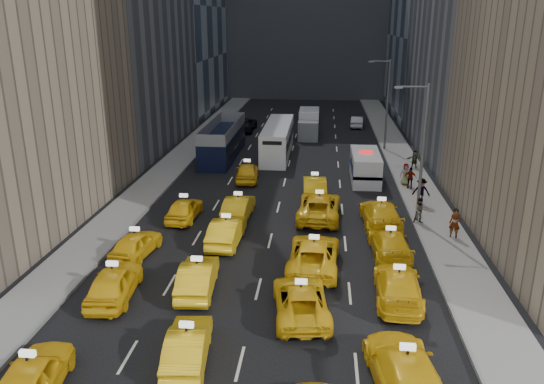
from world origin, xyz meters
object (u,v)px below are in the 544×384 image
at_px(taxi_1, 188,345).
at_px(city_bus, 278,140).
at_px(taxi_0, 32,378).
at_px(box_truck, 309,124).
at_px(double_decker, 223,140).
at_px(taxi_3, 405,372).
at_px(pedestrian_0, 455,223).
at_px(nypd_van, 365,167).

distance_m(taxi_1, city_bus, 33.27).
xyz_separation_m(taxi_0, box_truck, (8.40, 44.51, 0.64)).
relative_size(double_decker, city_bus, 1.00).
relative_size(taxi_1, city_bus, 0.37).
bearing_deg(taxi_3, city_bus, -84.49).
bearing_deg(pedestrian_0, taxi_3, -88.28).
relative_size(nypd_van, box_truck, 0.92).
height_order(taxi_3, double_decker, double_decker).
distance_m(taxi_0, taxi_3, 13.18).
distance_m(taxi_0, double_decker, 34.37).
xyz_separation_m(taxi_0, city_bus, (5.61, 35.80, 0.69)).
height_order(city_bus, box_truck, city_bus).
distance_m(nypd_van, double_decker, 14.63).
height_order(box_truck, pedestrian_0, box_truck).
height_order(taxi_0, pedestrian_0, pedestrian_0).
bearing_deg(pedestrian_0, double_decker, 154.18).
xyz_separation_m(taxi_1, double_decker, (-4.46, 31.81, 0.94)).
relative_size(taxi_0, pedestrian_0, 2.57).
bearing_deg(nypd_van, taxi_1, -111.76).
bearing_deg(taxi_0, city_bus, -106.84).
bearing_deg(taxi_1, taxi_0, 21.40).
distance_m(nypd_van, city_bus, 11.29).
bearing_deg(taxi_0, double_decker, -98.72).
bearing_deg(taxi_1, taxi_3, 167.23).
relative_size(taxi_0, box_truck, 0.72).
height_order(city_bus, pedestrian_0, city_bus).
distance_m(taxi_3, nypd_van, 26.18).
xyz_separation_m(taxi_3, city_bus, (-7.48, 34.23, 0.67)).
bearing_deg(taxi_0, taxi_1, -160.59).
height_order(double_decker, city_bus, double_decker).
bearing_deg(city_bus, taxi_1, -94.06).
xyz_separation_m(taxi_0, taxi_3, (13.09, 1.57, 0.02)).
bearing_deg(city_bus, taxi_0, -101.80).
height_order(taxi_0, box_truck, box_truck).
xyz_separation_m(double_decker, pedestrian_0, (17.53, -18.52, -0.60)).
xyz_separation_m(city_bus, pedestrian_0, (12.39, -19.97, -0.42)).
xyz_separation_m(nypd_van, double_decker, (-13.04, 6.62, 0.52)).
bearing_deg(taxi_0, nypd_van, -123.91).
xyz_separation_m(taxi_3, box_truck, (-4.69, 42.94, 0.62)).
bearing_deg(box_truck, city_bus, -109.20).
height_order(taxi_1, nypd_van, nypd_van).
relative_size(nypd_van, pedestrian_0, 3.27).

